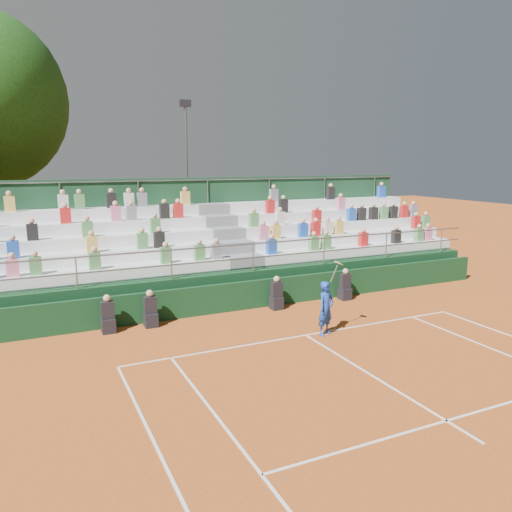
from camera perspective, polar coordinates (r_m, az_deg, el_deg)
name	(u,v)px	position (r m, az deg, el deg)	size (l,w,h in m)	color
ground	(306,335)	(15.12, 5.71, -9.01)	(90.00, 90.00, 0.00)	#B1521D
courtside_wall	(260,294)	(17.66, 0.41, -4.31)	(20.00, 0.15, 1.00)	#0E3218
line_officials	(228,302)	(16.73, -3.20, -5.28)	(9.00, 0.40, 1.19)	black
grandstand	(225,261)	(20.41, -3.52, -0.59)	(20.00, 5.20, 4.40)	#0E3218
tennis_player	(326,308)	(15.00, 8.00, -5.91)	(0.88, 0.58, 2.22)	#163BAA
floodlight_mast	(187,167)	(27.32, -7.93, 10.08)	(0.60, 0.25, 8.23)	gray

